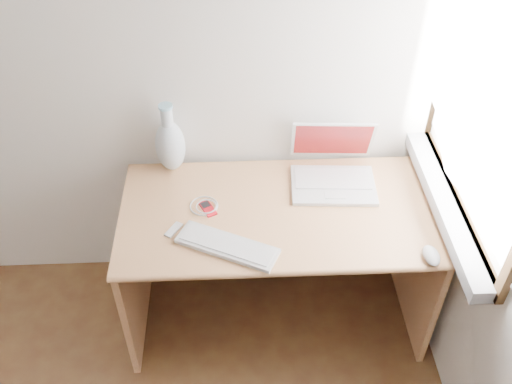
{
  "coord_description": "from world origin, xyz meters",
  "views": [
    {
      "loc": [
        0.85,
        -0.35,
        2.36
      ],
      "look_at": [
        0.92,
        1.35,
        0.84
      ],
      "focal_mm": 40.0,
      "sensor_mm": 36.0,
      "label": 1
    }
  ],
  "objects_px": {
    "desk": "(276,230)",
    "vase": "(170,144)",
    "external_keyboard": "(227,246)",
    "laptop": "(333,170)"
  },
  "relations": [
    {
      "from": "laptop",
      "to": "vase",
      "type": "height_order",
      "value": "vase"
    },
    {
      "from": "laptop",
      "to": "vase",
      "type": "bearing_deg",
      "value": 174.16
    },
    {
      "from": "desk",
      "to": "laptop",
      "type": "xyz_separation_m",
      "value": [
        0.25,
        0.11,
        0.26
      ]
    },
    {
      "from": "external_keyboard",
      "to": "vase",
      "type": "height_order",
      "value": "vase"
    },
    {
      "from": "external_keyboard",
      "to": "vase",
      "type": "distance_m",
      "value": 0.58
    },
    {
      "from": "desk",
      "to": "laptop",
      "type": "distance_m",
      "value": 0.38
    },
    {
      "from": "laptop",
      "to": "desk",
      "type": "bearing_deg",
      "value": -153.65
    },
    {
      "from": "laptop",
      "to": "external_keyboard",
      "type": "distance_m",
      "value": 0.61
    },
    {
      "from": "desk",
      "to": "vase",
      "type": "bearing_deg",
      "value": 154.37
    },
    {
      "from": "vase",
      "to": "desk",
      "type": "bearing_deg",
      "value": -25.63
    }
  ]
}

